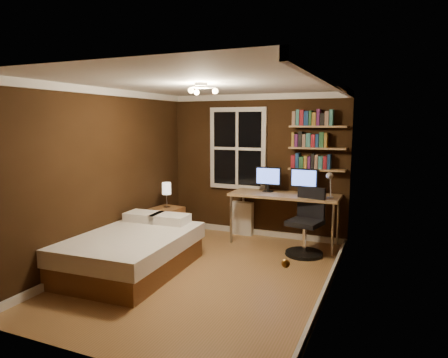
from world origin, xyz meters
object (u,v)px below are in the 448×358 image
at_px(nightstand, 167,224).
at_px(radiator, 242,218).
at_px(monitor_left, 268,179).
at_px(bedside_lamp, 167,195).
at_px(desk_lamp, 330,185).
at_px(desk, 285,197).
at_px(monitor_right, 304,181).
at_px(office_chair, 306,229).
at_px(bed, 132,251).

height_order(nightstand, radiator, radiator).
distance_m(nightstand, monitor_left, 1.89).
height_order(bedside_lamp, desk_lamp, desk_lamp).
xyz_separation_m(monitor_left, desk_lamp, (1.06, -0.24, 0.01)).
height_order(desk, monitor_right, monitor_right).
distance_m(monitor_right, office_chair, 0.84).
xyz_separation_m(nightstand, desk, (1.90, 0.59, 0.50)).
height_order(radiator, desk_lamp, desk_lamp).
height_order(nightstand, desk_lamp, desk_lamp).
relative_size(monitor_left, desk_lamp, 1.01).
bearing_deg(nightstand, bed, -70.67).
bearing_deg(monitor_left, bed, -121.34).
bearing_deg(nightstand, monitor_right, 24.52).
xyz_separation_m(nightstand, monitor_left, (1.59, 0.68, 0.78)).
distance_m(nightstand, bedside_lamp, 0.50).
xyz_separation_m(nightstand, monitor_right, (2.20, 0.68, 0.78)).
bearing_deg(desk_lamp, bed, -141.42).
bearing_deg(desk, monitor_right, 16.88).
height_order(bedside_lamp, monitor_right, monitor_right).
xyz_separation_m(bedside_lamp, desk, (1.90, 0.59, 0.00)).
xyz_separation_m(bedside_lamp, desk_lamp, (2.65, 0.43, 0.28)).
height_order(bed, bedside_lamp, bedside_lamp).
bearing_deg(monitor_right, bed, -131.89).
bearing_deg(desk_lamp, office_chair, -139.78).
xyz_separation_m(monitor_left, monitor_right, (0.61, 0.00, 0.00)).
height_order(radiator, office_chair, office_chair).
relative_size(nightstand, desk, 0.32).
bearing_deg(bedside_lamp, desk_lamp, 9.33).
height_order(bed, desk, desk).
relative_size(bedside_lamp, monitor_right, 0.98).
distance_m(desk, office_chair, 0.72).
xyz_separation_m(radiator, desk, (0.84, -0.25, 0.49)).
relative_size(nightstand, bedside_lamp, 1.31).
bearing_deg(monitor_left, office_chair, -32.61).
height_order(desk, monitor_left, monitor_left).
bearing_deg(monitor_left, desk_lamp, -12.83).
xyz_separation_m(nightstand, bedside_lamp, (0.00, 0.00, 0.50)).
bearing_deg(nightstand, monitor_left, 30.46).
relative_size(desk, monitor_left, 4.03).
bearing_deg(office_chair, radiator, 166.56).
distance_m(bedside_lamp, monitor_left, 1.75).
distance_m(bed, radiator, 2.39).
bearing_deg(nightstand, desk_lamp, 16.74).
bearing_deg(nightstand, bedside_lamp, 0.00).
bearing_deg(desk_lamp, radiator, 165.91).
bearing_deg(bed, desk_lamp, 35.88).
bearing_deg(nightstand, radiator, 45.40).
relative_size(bed, office_chair, 1.92).
bearing_deg(radiator, bedside_lamp, -142.00).
bearing_deg(monitor_left, bedside_lamp, -156.95).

